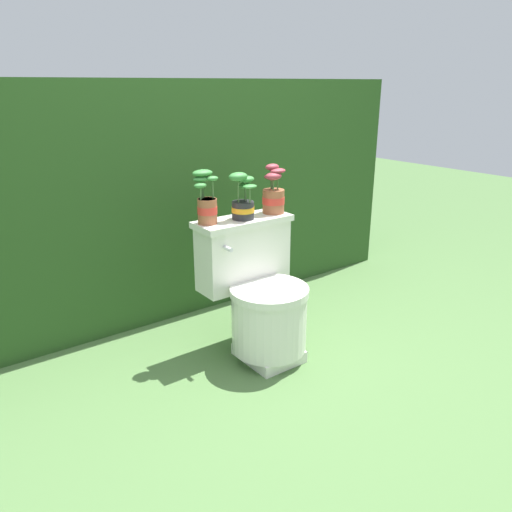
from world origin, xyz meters
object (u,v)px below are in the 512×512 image
object	(u,v)px
toilet	(259,295)
potted_plant_midleft	(243,200)
potted_plant_left	(206,202)
potted_plant_middle	(274,194)

from	to	relation	value
toilet	potted_plant_midleft	xyz separation A→B (m)	(-0.01, 0.12, 0.45)
potted_plant_left	potted_plant_middle	xyz separation A→B (m)	(0.38, -0.03, -0.01)
toilet	potted_plant_middle	size ratio (longest dim) A/B	2.74
potted_plant_midleft	potted_plant_left	bearing A→B (deg)	169.93
potted_plant_left	potted_plant_midleft	distance (m)	0.19
toilet	potted_plant_left	bearing A→B (deg)	140.46
toilet	potted_plant_left	world-z (taller)	potted_plant_left
toilet	potted_plant_left	size ratio (longest dim) A/B	2.70
toilet	potted_plant_midleft	bearing A→B (deg)	92.60
potted_plant_left	potted_plant_midleft	xyz separation A→B (m)	(0.19, -0.03, -0.01)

